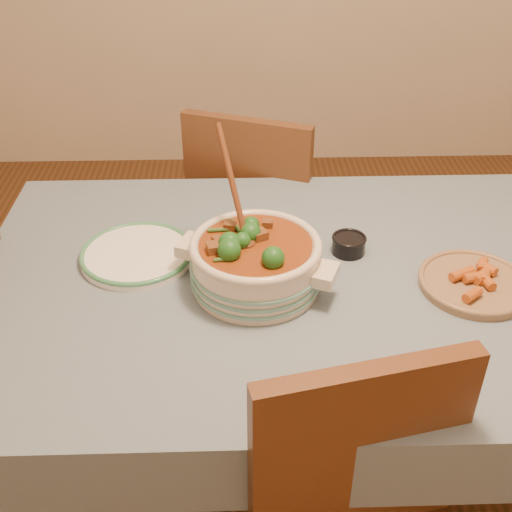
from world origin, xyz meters
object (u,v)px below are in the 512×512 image
at_px(fried_plate, 474,281).
at_px(chair_far, 257,213).
at_px(stew_casserole, 255,259).
at_px(dining_table, 302,304).
at_px(condiment_bowl, 349,243).
at_px(white_plate, 137,254).

distance_m(fried_plate, chair_far, 0.95).
bearing_deg(stew_casserole, dining_table, 17.08).
bearing_deg(dining_table, condiment_bowl, 38.79).
height_order(dining_table, chair_far, chair_far).
height_order(dining_table, white_plate, white_plate).
bearing_deg(condiment_bowl, chair_far, 110.56).
relative_size(condiment_bowl, fried_plate, 0.30).
distance_m(dining_table, fried_plate, 0.44).
relative_size(white_plate, fried_plate, 0.89).
distance_m(white_plate, condiment_bowl, 0.56).
xyz_separation_m(white_plate, condiment_bowl, (0.56, 0.01, 0.01)).
height_order(white_plate, condiment_bowl, condiment_bowl).
height_order(condiment_bowl, chair_far, chair_far).
xyz_separation_m(condiment_bowl, fried_plate, (0.29, -0.17, -0.01)).
bearing_deg(dining_table, stew_casserole, -162.92).
relative_size(stew_casserole, condiment_bowl, 3.98).
bearing_deg(chair_far, fried_plate, 144.55).
height_order(condiment_bowl, fried_plate, condiment_bowl).
xyz_separation_m(stew_casserole, fried_plate, (0.54, -0.02, -0.06)).
xyz_separation_m(stew_casserole, white_plate, (-0.31, 0.13, -0.07)).
bearing_deg(condiment_bowl, fried_plate, -29.95).
relative_size(dining_table, white_plate, 5.55).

